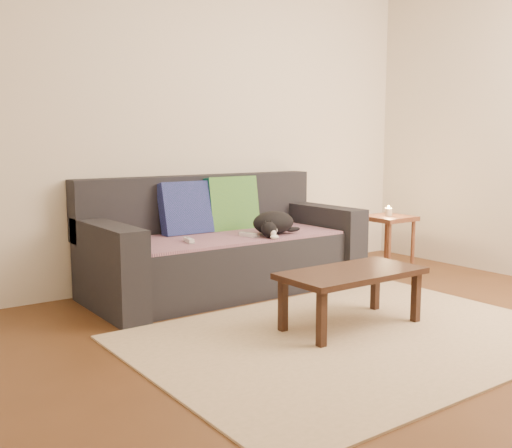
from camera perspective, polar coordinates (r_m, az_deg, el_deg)
name	(u,v)px	position (r m, az deg, el deg)	size (l,w,h in m)	color
ground	(373,345)	(3.51, 11.09, -11.24)	(4.50, 4.50, 0.00)	brown
back_wall	(193,121)	(4.90, -6.05, 9.74)	(4.50, 0.04, 2.60)	beige
sofa	(222,250)	(4.61, -3.22, -2.50)	(2.10, 0.94, 0.87)	#232328
throw_blanket	(229,236)	(4.51, -2.60, -1.16)	(1.66, 0.74, 0.02)	#43284B
cushion_navy	(186,209)	(4.59, -6.73, 1.47)	(0.40, 0.10, 0.40)	#11244A
cushion_green	(232,205)	(4.81, -2.33, 1.81)	(0.45, 0.11, 0.45)	#0B4A41
cat	(273,223)	(4.51, 1.65, 0.05)	(0.41, 0.34, 0.18)	black
wii_remote_a	(189,240)	(4.20, -6.43, -1.54)	(0.15, 0.04, 0.03)	white
wii_remote_b	(248,235)	(4.41, -0.77, -1.04)	(0.15, 0.04, 0.03)	white
side_table	(388,225)	(5.42, 12.47, -0.13)	(0.39, 0.39, 0.48)	brown
candle	(389,212)	(5.41, 12.51, 1.15)	(0.06, 0.06, 0.09)	beige
rug	(354,337)	(3.60, 9.33, -10.56)	(2.50, 1.80, 0.01)	#C7AC89
coffee_table	(352,278)	(3.71, 9.10, -5.06)	(0.90, 0.45, 0.36)	black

